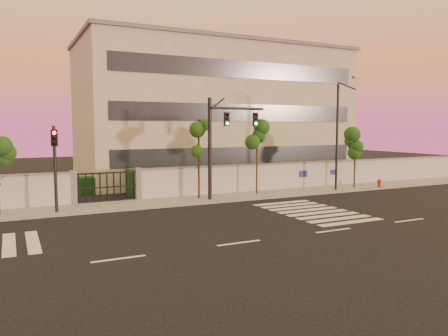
{
  "coord_description": "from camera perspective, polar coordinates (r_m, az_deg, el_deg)",
  "views": [
    {
      "loc": [
        -8.42,
        -15.68,
        4.8
      ],
      "look_at": [
        2.26,
        6.0,
        2.55
      ],
      "focal_mm": 35.0,
      "sensor_mm": 36.0,
      "label": 1
    }
  ],
  "objects": [
    {
      "name": "ground",
      "position": [
        18.44,
        1.97,
        -9.78
      ],
      "size": [
        120.0,
        120.0,
        0.0
      ],
      "primitive_type": "plane",
      "color": "black",
      "rests_on": "ground"
    },
    {
      "name": "sidewalk",
      "position": [
        27.91,
        -8.3,
        -4.48
      ],
      "size": [
        60.0,
        3.0,
        0.15
      ],
      "primitive_type": "cube",
      "color": "gray",
      "rests_on": "ground"
    },
    {
      "name": "perimeter_wall",
      "position": [
        29.2,
        -9.04,
        -2.08
      ],
      "size": [
        60.0,
        0.36,
        2.2
      ],
      "color": "#B7B9BE",
      "rests_on": "ground"
    },
    {
      "name": "hedge_row",
      "position": [
        32.14,
        -8.67,
        -1.85
      ],
      "size": [
        41.0,
        4.25,
        1.8
      ],
      "color": "black",
      "rests_on": "ground"
    },
    {
      "name": "institutional_building",
      "position": [
        41.52,
        -1.42,
        7.19
      ],
      "size": [
        24.4,
        12.4,
        12.25
      ],
      "color": "#BDB79F",
      "rests_on": "ground"
    },
    {
      "name": "road_markings",
      "position": [
        21.16,
        -6.73,
        -7.8
      ],
      "size": [
        57.0,
        7.62,
        0.02
      ],
      "color": "silver",
      "rests_on": "ground"
    },
    {
      "name": "street_tree_d",
      "position": [
        28.62,
        -3.3,
        3.53
      ],
      "size": [
        1.58,
        1.26,
        5.31
      ],
      "color": "#382314",
      "rests_on": "ground"
    },
    {
      "name": "street_tree_e",
      "position": [
        30.49,
        4.35,
        3.65
      ],
      "size": [
        1.55,
        1.23,
        5.33
      ],
      "color": "#382314",
      "rests_on": "ground"
    },
    {
      "name": "street_tree_f",
      "position": [
        35.12,
        16.78,
        2.91
      ],
      "size": [
        1.56,
        1.24,
        4.7
      ],
      "color": "#382314",
      "rests_on": "ground"
    },
    {
      "name": "traffic_signal_main",
      "position": [
        28.42,
        -0.3,
        4.17
      ],
      "size": [
        4.23,
        0.61,
        6.69
      ],
      "rotation": [
        0.0,
        0.0,
        0.11
      ],
      "color": "black",
      "rests_on": "ground"
    },
    {
      "name": "traffic_signal_secondary",
      "position": [
        25.48,
        -21.22,
        1.14
      ],
      "size": [
        0.38,
        0.36,
        4.89
      ],
      "rotation": [
        0.0,
        0.0,
        -0.24
      ],
      "color": "black",
      "rests_on": "ground"
    },
    {
      "name": "streetlight_east",
      "position": [
        33.4,
        14.76,
        4.65
      ],
      "size": [
        0.5,
        2.01,
        8.35
      ],
      "color": "black",
      "rests_on": "ground"
    },
    {
      "name": "fire_hydrant",
      "position": [
        36.17,
        19.61,
        -1.97
      ],
      "size": [
        0.32,
        0.3,
        0.81
      ],
      "rotation": [
        0.0,
        0.0,
        0.4
      ],
      "color": "#B01D0B",
      "rests_on": "ground"
    }
  ]
}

